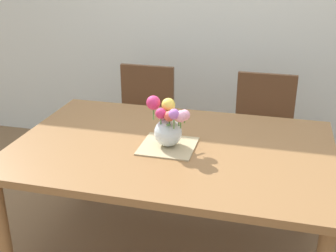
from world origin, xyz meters
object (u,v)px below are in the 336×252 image
object	(u,v)px
chair_right	(263,128)
flower_vase	(168,124)
chair_left	(144,117)
dining_table	(172,158)

from	to	relation	value
chair_right	flower_vase	bearing A→B (deg)	63.35
chair_left	chair_right	distance (m)	0.90
dining_table	flower_vase	bearing A→B (deg)	-123.09
chair_left	flower_vase	size ratio (longest dim) A/B	3.45
flower_vase	dining_table	bearing A→B (deg)	56.91
dining_table	chair_right	world-z (taller)	chair_right
flower_vase	chair_right	bearing A→B (deg)	63.35
dining_table	flower_vase	distance (m)	0.21
chair_left	chair_right	world-z (taller)	same
dining_table	chair_left	world-z (taller)	chair_left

